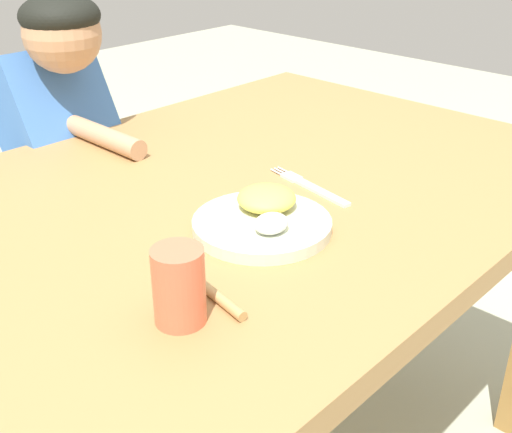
{
  "coord_description": "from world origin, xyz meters",
  "views": [
    {
      "loc": [
        -0.69,
        -0.76,
        1.23
      ],
      "look_at": [
        -0.03,
        -0.14,
        0.77
      ],
      "focal_mm": 45.75,
      "sensor_mm": 36.0,
      "label": 1
    }
  ],
  "objects_px": {
    "plate": "(264,218)",
    "spoon": "(188,272)",
    "fork": "(311,187)",
    "person": "(64,203)",
    "drinking_cup": "(179,286)"
  },
  "relations": [
    {
      "from": "plate",
      "to": "spoon",
      "type": "distance_m",
      "value": 0.18
    },
    {
      "from": "fork",
      "to": "spoon",
      "type": "distance_m",
      "value": 0.35
    },
    {
      "from": "person",
      "to": "spoon",
      "type": "bearing_deg",
      "value": 72.94
    },
    {
      "from": "plate",
      "to": "fork",
      "type": "bearing_deg",
      "value": 13.76
    },
    {
      "from": "fork",
      "to": "drinking_cup",
      "type": "xyz_separation_m",
      "value": [
        -0.42,
        -0.13,
        0.05
      ]
    },
    {
      "from": "plate",
      "to": "person",
      "type": "height_order",
      "value": "person"
    },
    {
      "from": "plate",
      "to": "person",
      "type": "distance_m",
      "value": 0.73
    },
    {
      "from": "drinking_cup",
      "to": "person",
      "type": "height_order",
      "value": "person"
    },
    {
      "from": "plate",
      "to": "fork",
      "type": "xyz_separation_m",
      "value": [
        0.17,
        0.04,
        -0.01
      ]
    },
    {
      "from": "drinking_cup",
      "to": "person",
      "type": "bearing_deg",
      "value": 69.58
    },
    {
      "from": "fork",
      "to": "person",
      "type": "distance_m",
      "value": 0.69
    },
    {
      "from": "fork",
      "to": "person",
      "type": "height_order",
      "value": "person"
    },
    {
      "from": "plate",
      "to": "spoon",
      "type": "height_order",
      "value": "plate"
    },
    {
      "from": "fork",
      "to": "person",
      "type": "bearing_deg",
      "value": 21.73
    },
    {
      "from": "spoon",
      "to": "person",
      "type": "xyz_separation_m",
      "value": [
        0.22,
        0.72,
        -0.21
      ]
    }
  ]
}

